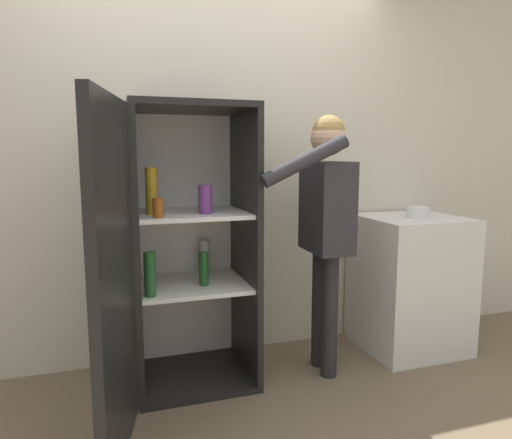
# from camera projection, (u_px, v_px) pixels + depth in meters

# --- Properties ---
(ground_plane) EXTENTS (12.00, 12.00, 0.00)m
(ground_plane) POSITION_uv_depth(u_px,v_px,m) (247.00, 430.00, 2.26)
(ground_plane) COLOR #7A664C
(wall_back) EXTENTS (7.00, 0.06, 2.55)m
(wall_back) POSITION_uv_depth(u_px,v_px,m) (204.00, 167.00, 3.01)
(wall_back) COLOR beige
(wall_back) RESTS_ON ground_plane
(refrigerator) EXTENTS (0.89, 1.29, 1.64)m
(refrigerator) POSITION_uv_depth(u_px,v_px,m) (176.00, 251.00, 2.56)
(refrigerator) COLOR black
(refrigerator) RESTS_ON ground_plane
(person) EXTENTS (0.60, 0.51, 1.59)m
(person) POSITION_uv_depth(u_px,v_px,m) (325.00, 210.00, 2.75)
(person) COLOR #262628
(person) RESTS_ON ground_plane
(counter) EXTENTS (0.66, 0.63, 0.93)m
(counter) POSITION_uv_depth(u_px,v_px,m) (409.00, 283.00, 3.19)
(counter) COLOR white
(counter) RESTS_ON ground_plane
(bowl) EXTENTS (0.15, 0.15, 0.08)m
(bowl) POSITION_uv_depth(u_px,v_px,m) (418.00, 213.00, 3.05)
(bowl) COLOR white
(bowl) RESTS_ON counter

